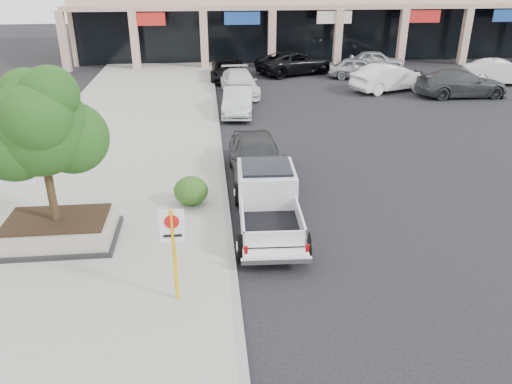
% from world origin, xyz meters
% --- Properties ---
extents(ground, '(120.00, 120.00, 0.00)m').
position_xyz_m(ground, '(0.00, 0.00, 0.00)').
color(ground, black).
rests_on(ground, ground).
extents(sidewalk, '(8.00, 52.00, 0.15)m').
position_xyz_m(sidewalk, '(-5.50, 6.00, 0.07)').
color(sidewalk, gray).
rests_on(sidewalk, ground).
extents(curb, '(0.20, 52.00, 0.15)m').
position_xyz_m(curb, '(-1.55, 6.00, 0.07)').
color(curb, gray).
rests_on(curb, ground).
extents(planter, '(3.20, 2.20, 0.68)m').
position_xyz_m(planter, '(-6.28, 1.68, 0.48)').
color(planter, black).
rests_on(planter, sidewalk).
extents(planter_tree, '(2.90, 2.55, 4.00)m').
position_xyz_m(planter_tree, '(-6.14, 1.83, 3.41)').
color(planter_tree, black).
rests_on(planter_tree, planter).
extents(no_parking_sign, '(0.55, 0.09, 2.30)m').
position_xyz_m(no_parking_sign, '(-2.89, -1.35, 1.63)').
color(no_parking_sign, '#E5B70C').
rests_on(no_parking_sign, sidewalk).
extents(hedge, '(1.10, 0.99, 0.93)m').
position_xyz_m(hedge, '(-2.64, 3.63, 0.62)').
color(hedge, '#174313').
rests_on(hedge, sidewalk).
extents(pickup_truck, '(2.14, 5.26, 1.63)m').
position_xyz_m(pickup_truck, '(-0.35, 2.08, 0.82)').
color(pickup_truck, silver).
rests_on(pickup_truck, ground).
extents(curb_car_a, '(1.96, 4.78, 1.62)m').
position_xyz_m(curb_car_a, '(-0.31, 5.83, 0.81)').
color(curb_car_a, '#2C2E31').
rests_on(curb_car_a, ground).
extents(curb_car_b, '(1.90, 4.34, 1.39)m').
position_xyz_m(curb_car_b, '(-0.39, 14.56, 0.69)').
color(curb_car_b, '#B0B4B8').
rests_on(curb_car_b, ground).
extents(curb_car_c, '(2.25, 4.95, 1.40)m').
position_xyz_m(curb_car_c, '(-0.02, 18.82, 0.70)').
color(curb_car_c, silver).
rests_on(curb_car_c, ground).
extents(curb_car_d, '(2.44, 4.87, 1.32)m').
position_xyz_m(curb_car_d, '(-0.52, 23.16, 0.66)').
color(curb_car_d, black).
rests_on(curb_car_d, ground).
extents(lot_car_a, '(4.48, 2.96, 1.42)m').
position_xyz_m(lot_car_a, '(8.44, 22.44, 0.71)').
color(lot_car_a, '#9DA0A4').
rests_on(lot_car_a, ground).
extents(lot_car_b, '(5.22, 3.31, 1.62)m').
position_xyz_m(lot_car_b, '(9.28, 18.84, 0.81)').
color(lot_car_b, silver).
rests_on(lot_car_b, ground).
extents(lot_car_c, '(5.35, 2.23, 1.54)m').
position_xyz_m(lot_car_c, '(12.98, 17.02, 0.77)').
color(lot_car_c, '#313437').
rests_on(lot_car_c, ground).
extents(lot_car_d, '(6.30, 4.59, 1.59)m').
position_xyz_m(lot_car_d, '(4.42, 24.59, 0.80)').
color(lot_car_d, black).
rests_on(lot_car_d, ground).
extents(lot_car_e, '(4.26, 2.42, 1.37)m').
position_xyz_m(lot_car_e, '(10.63, 25.63, 0.68)').
color(lot_car_e, '#A1A5A9').
rests_on(lot_car_e, ground).
extents(lot_car_f, '(4.96, 2.71, 1.55)m').
position_xyz_m(lot_car_f, '(17.13, 19.91, 0.77)').
color(lot_car_f, white).
rests_on(lot_car_f, ground).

